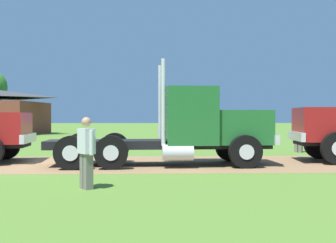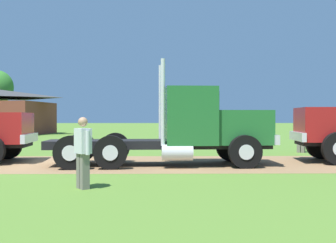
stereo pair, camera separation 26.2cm
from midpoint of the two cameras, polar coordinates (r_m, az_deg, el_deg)
ground_plane at (r=15.70m, az=-14.12°, el=-5.48°), size 200.00×200.00×0.00m
dirt_track at (r=15.70m, az=-14.12°, el=-5.47°), size 120.00×5.57×0.01m
truck_foreground_white at (r=14.78m, az=3.59°, el=-0.93°), size 7.80×2.89×3.55m
visitor_walking_mid at (r=10.06m, az=-10.57°, el=-3.76°), size 0.46×0.54×1.66m
visitor_far_side at (r=20.81m, az=17.71°, el=-1.53°), size 0.52×0.48×1.65m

